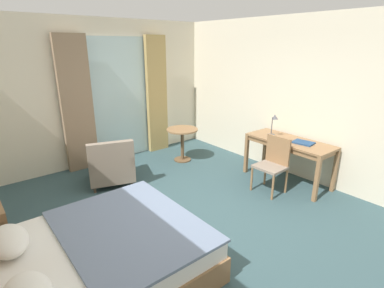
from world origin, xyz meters
TOP-DOWN VIEW (x-y plane):
  - ground at (0.00, 0.00)m, footprint 5.66×6.45m
  - wall_back at (0.00, 2.97)m, footprint 5.26×0.12m
  - wall_right at (2.57, 0.00)m, footprint 0.12×6.05m
  - balcony_glass_door at (0.45, 2.89)m, footprint 1.32×0.02m
  - curtain_panel_left at (-0.43, 2.79)m, footprint 0.58×0.10m
  - curtain_panel_right at (1.33, 2.79)m, footprint 0.48×0.10m
  - bed at (-1.43, -0.26)m, footprint 2.07×1.75m
  - writing_desk at (2.15, -0.10)m, footprint 0.64×1.50m
  - desk_chair at (1.65, -0.14)m, footprint 0.41×0.46m
  - desk_lamp at (2.09, 0.22)m, footprint 0.18×0.21m
  - closed_book at (2.16, -0.34)m, footprint 0.28×0.35m
  - armchair_by_window at (-0.30, 1.81)m, footprint 0.95×0.98m
  - round_cafe_table at (1.33, 1.88)m, footprint 0.64×0.64m

SIDE VIEW (x-z plane):
  - ground at x=0.00m, z-range -0.10..0.00m
  - bed at x=-1.43m, z-range -0.20..0.75m
  - armchair_by_window at x=-0.30m, z-range -0.09..0.75m
  - round_cafe_table at x=1.33m, z-range 0.16..0.85m
  - desk_chair at x=1.65m, z-range 0.06..0.98m
  - writing_desk at x=2.15m, z-range 0.30..1.07m
  - closed_book at x=2.16m, z-range 0.77..0.80m
  - desk_lamp at x=2.09m, z-range 0.84..1.27m
  - balcony_glass_door at x=0.45m, z-range 0.00..2.49m
  - curtain_panel_left at x=-0.43m, z-range 0.00..2.52m
  - curtain_panel_right at x=1.33m, z-range 0.00..2.52m
  - wall_back at x=0.00m, z-range 0.00..2.82m
  - wall_right at x=2.57m, z-range 0.00..2.82m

